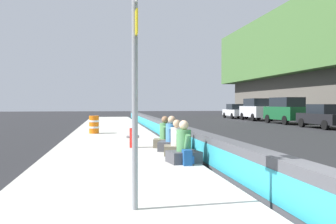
{
  "coord_description": "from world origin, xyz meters",
  "views": [
    {
      "loc": [
        -4.47,
        2.9,
        1.74
      ],
      "look_at": [
        8.85,
        0.67,
        1.43
      ],
      "focal_mm": 38.66,
      "sensor_mm": 36.0,
      "label": 1
    }
  ],
  "objects_px": {
    "route_sign_post": "(135,73)",
    "construction_barrel": "(94,125)",
    "seated_person_far": "(165,137)",
    "seated_person_rear": "(172,140)",
    "fire_hydrant": "(133,135)",
    "parked_car_midline": "(286,110)",
    "parked_car_fourth": "(324,116)",
    "seated_person_foreground": "(184,149)",
    "parked_car_farther": "(235,111)",
    "parked_car_far": "(256,109)",
    "backpack": "(187,158)",
    "seated_person_middle": "(177,144)"
  },
  "relations": [
    {
      "from": "backpack",
      "to": "parked_car_far",
      "type": "distance_m",
      "value": 29.43
    },
    {
      "from": "seated_person_middle",
      "to": "parked_car_far",
      "type": "relative_size",
      "value": 0.23
    },
    {
      "from": "parked_car_midline",
      "to": "parked_car_far",
      "type": "relative_size",
      "value": 1.0
    },
    {
      "from": "seated_person_rear",
      "to": "seated_person_middle",
      "type": "bearing_deg",
      "value": 178.93
    },
    {
      "from": "seated_person_foreground",
      "to": "seated_person_middle",
      "type": "bearing_deg",
      "value": -3.48
    },
    {
      "from": "fire_hydrant",
      "to": "seated_person_far",
      "type": "relative_size",
      "value": 0.77
    },
    {
      "from": "parked_car_fourth",
      "to": "parked_car_far",
      "type": "distance_m",
      "value": 12.31
    },
    {
      "from": "seated_person_foreground",
      "to": "backpack",
      "type": "bearing_deg",
      "value": -178.6
    },
    {
      "from": "seated_person_middle",
      "to": "parked_car_fourth",
      "type": "xyz_separation_m",
      "value": [
        12.14,
        -12.9,
        0.38
      ]
    },
    {
      "from": "seated_person_foreground",
      "to": "seated_person_rear",
      "type": "height_order",
      "value": "seated_person_rear"
    },
    {
      "from": "seated_person_foreground",
      "to": "parked_car_midline",
      "type": "distance_m",
      "value": 23.53
    },
    {
      "from": "seated_person_middle",
      "to": "seated_person_foreground",
      "type": "bearing_deg",
      "value": 176.52
    },
    {
      "from": "construction_barrel",
      "to": "parked_car_far",
      "type": "height_order",
      "value": "parked_car_far"
    },
    {
      "from": "parked_car_fourth",
      "to": "fire_hydrant",
      "type": "bearing_deg",
      "value": 125.31
    },
    {
      "from": "route_sign_post",
      "to": "fire_hydrant",
      "type": "distance_m",
      "value": 7.91
    },
    {
      "from": "fire_hydrant",
      "to": "construction_barrel",
      "type": "distance_m",
      "value": 6.85
    },
    {
      "from": "construction_barrel",
      "to": "parked_car_farther",
      "type": "bearing_deg",
      "value": -36.64
    },
    {
      "from": "seated_person_far",
      "to": "parked_car_fourth",
      "type": "xyz_separation_m",
      "value": [
        10.06,
        -12.95,
        0.36
      ]
    },
    {
      "from": "backpack",
      "to": "parked_car_far",
      "type": "relative_size",
      "value": 0.08
    },
    {
      "from": "parked_car_midline",
      "to": "parked_car_far",
      "type": "distance_m",
      "value": 6.41
    },
    {
      "from": "route_sign_post",
      "to": "construction_barrel",
      "type": "height_order",
      "value": "route_sign_post"
    },
    {
      "from": "parked_car_midline",
      "to": "parked_car_farther",
      "type": "distance_m",
      "value": 11.87
    },
    {
      "from": "seated_person_far",
      "to": "construction_barrel",
      "type": "relative_size",
      "value": 1.21
    },
    {
      "from": "parked_car_fourth",
      "to": "parked_car_midline",
      "type": "relative_size",
      "value": 0.93
    },
    {
      "from": "fire_hydrant",
      "to": "backpack",
      "type": "relative_size",
      "value": 2.2
    },
    {
      "from": "parked_car_midline",
      "to": "construction_barrel",
      "type": "bearing_deg",
      "value": 120.11
    },
    {
      "from": "seated_person_middle",
      "to": "parked_car_farther",
      "type": "bearing_deg",
      "value": -23.26
    },
    {
      "from": "fire_hydrant",
      "to": "parked_car_far",
      "type": "height_order",
      "value": "parked_car_far"
    },
    {
      "from": "backpack",
      "to": "parked_car_midline",
      "type": "height_order",
      "value": "parked_car_midline"
    },
    {
      "from": "seated_person_rear",
      "to": "parked_car_far",
      "type": "height_order",
      "value": "parked_car_far"
    },
    {
      "from": "seated_person_far",
      "to": "parked_car_midline",
      "type": "xyz_separation_m",
      "value": [
        15.95,
        -13.14,
        0.69
      ]
    },
    {
      "from": "backpack",
      "to": "parked_car_midline",
      "type": "distance_m",
      "value": 23.87
    },
    {
      "from": "parked_car_far",
      "to": "seated_person_rear",
      "type": "bearing_deg",
      "value": 150.81
    },
    {
      "from": "seated_person_far",
      "to": "backpack",
      "type": "relative_size",
      "value": 2.86
    },
    {
      "from": "seated_person_rear",
      "to": "construction_barrel",
      "type": "height_order",
      "value": "seated_person_rear"
    },
    {
      "from": "seated_person_middle",
      "to": "seated_person_far",
      "type": "bearing_deg",
      "value": 1.31
    },
    {
      "from": "backpack",
      "to": "route_sign_post",
      "type": "bearing_deg",
      "value": 156.27
    },
    {
      "from": "route_sign_post",
      "to": "parked_car_fourth",
      "type": "bearing_deg",
      "value": -39.51
    },
    {
      "from": "fire_hydrant",
      "to": "seated_person_foreground",
      "type": "bearing_deg",
      "value": -162.38
    },
    {
      "from": "route_sign_post",
      "to": "fire_hydrant",
      "type": "xyz_separation_m",
      "value": [
        7.72,
        -0.5,
        -1.62
      ]
    },
    {
      "from": "seated_person_far",
      "to": "parked_car_midline",
      "type": "bearing_deg",
      "value": -39.48
    },
    {
      "from": "seated_person_middle",
      "to": "parked_car_fourth",
      "type": "distance_m",
      "value": 17.72
    },
    {
      "from": "seated_person_middle",
      "to": "parked_car_midline",
      "type": "bearing_deg",
      "value": -35.99
    },
    {
      "from": "seated_person_rear",
      "to": "parked_car_midline",
      "type": "distance_m",
      "value": 21.47
    },
    {
      "from": "fire_hydrant",
      "to": "parked_car_midline",
      "type": "xyz_separation_m",
      "value": [
        15.9,
        -14.32,
        0.6
      ]
    },
    {
      "from": "seated_person_rear",
      "to": "seated_person_foreground",
      "type": "bearing_deg",
      "value": 177.51
    },
    {
      "from": "fire_hydrant",
      "to": "seated_person_far",
      "type": "bearing_deg",
      "value": -92.74
    },
    {
      "from": "route_sign_post",
      "to": "seated_person_far",
      "type": "xyz_separation_m",
      "value": [
        7.67,
        -1.67,
        -1.71
      ]
    },
    {
      "from": "seated_person_foreground",
      "to": "parked_car_farther",
      "type": "bearing_deg",
      "value": -22.43
    },
    {
      "from": "parked_car_far",
      "to": "parked_car_midline",
      "type": "bearing_deg",
      "value": 179.9
    }
  ]
}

